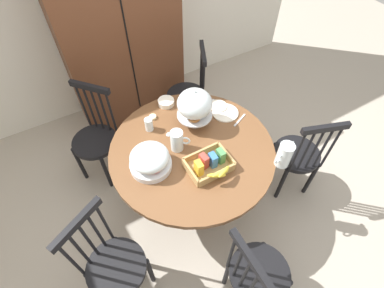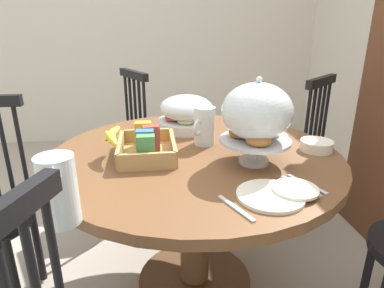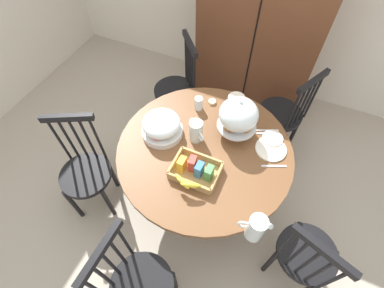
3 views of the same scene
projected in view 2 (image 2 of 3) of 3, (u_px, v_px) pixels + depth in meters
name	position (u px, v px, depth m)	size (l,w,h in m)	color
ground_plane	(172.00, 287.00, 1.70)	(10.00, 10.00, 0.00)	#A89E8E
wall_left	(187.00, 20.00, 3.56)	(0.06, 4.32, 2.60)	silver
dining_table	(195.00, 193.00, 1.52)	(1.25, 1.25, 0.74)	brown
windsor_chair_near_window	(120.00, 149.00, 2.27)	(0.45, 0.45, 0.97)	black
windsor_chair_host_seat	(291.00, 155.00, 2.18)	(0.47, 0.47, 0.97)	black
pastry_stand_with_dome	(257.00, 115.00, 1.27)	(0.28, 0.28, 0.34)	silver
fruit_platter_covered	(186.00, 113.00, 1.73)	(0.30, 0.30, 0.18)	silver
orange_juice_pitcher	(59.00, 193.00, 0.91)	(0.19, 0.10, 0.20)	silver
milk_pitcher	(205.00, 127.00, 1.52)	(0.16, 0.13, 0.17)	silver
cereal_basket	(143.00, 145.00, 1.39)	(0.32, 0.30, 0.12)	tan
china_plate_large	(270.00, 195.00, 1.07)	(0.22, 0.22, 0.01)	white
china_plate_small	(295.00, 189.00, 1.09)	(0.15, 0.15, 0.01)	white
cereal_bowl	(317.00, 146.00, 1.46)	(0.14, 0.14, 0.04)	white
drinking_glass	(257.00, 124.00, 1.65)	(0.06, 0.06, 0.11)	silver
butter_dish	(281.00, 136.00, 1.61)	(0.06, 0.06, 0.02)	beige
table_knife	(301.00, 186.00, 1.14)	(0.17, 0.01, 0.01)	silver
dinner_fork	(307.00, 184.00, 1.15)	(0.17, 0.01, 0.01)	silver
soup_spoon	(236.00, 208.00, 1.00)	(0.17, 0.01, 0.01)	silver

